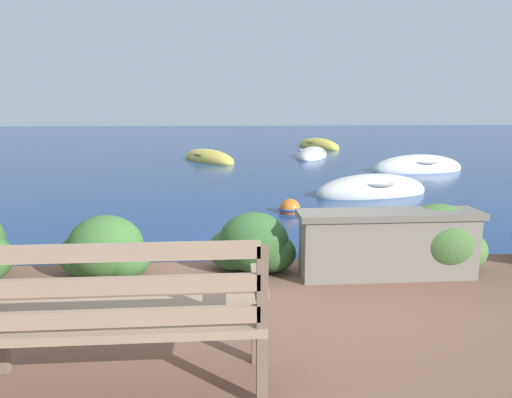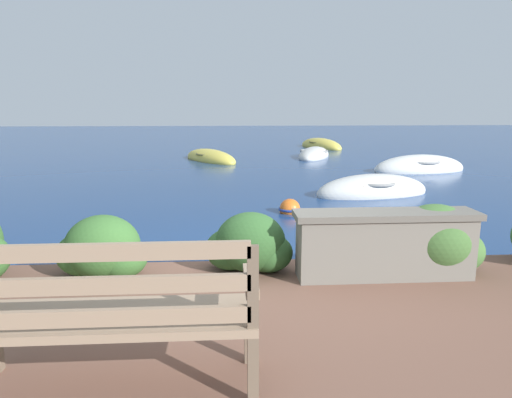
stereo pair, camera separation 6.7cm
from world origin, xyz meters
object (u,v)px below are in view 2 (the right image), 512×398
object	(u,v)px
rowboat_mid	(419,169)
rowboat_outer	(314,156)
park_bench	(111,312)
rowboat_far	(210,159)
mooring_buoy	(290,209)
rowboat_nearest	(372,192)
rowboat_distant	(321,146)

from	to	relation	value
rowboat_mid	rowboat_outer	size ratio (longest dim) A/B	0.98
rowboat_mid	rowboat_outer	xyz separation A→B (m)	(-2.29, 3.92, -0.01)
park_bench	rowboat_mid	xyz separation A→B (m)	(6.14, 10.20, -0.63)
rowboat_far	mooring_buoy	bearing A→B (deg)	-17.59
rowboat_far	rowboat_outer	size ratio (longest dim) A/B	1.05
rowboat_nearest	rowboat_outer	xyz separation A→B (m)	(0.17, 7.33, -0.01)
rowboat_outer	rowboat_mid	bearing A→B (deg)	50.73
rowboat_far	rowboat_outer	world-z (taller)	rowboat_far
rowboat_outer	mooring_buoy	size ratio (longest dim) A/B	7.54
rowboat_nearest	rowboat_mid	xyz separation A→B (m)	(2.46, 3.40, 0.00)
rowboat_mid	rowboat_outer	world-z (taller)	rowboat_mid
rowboat_nearest	rowboat_far	xyz separation A→B (m)	(-3.58, 6.47, -0.01)
rowboat_nearest	rowboat_outer	world-z (taller)	rowboat_nearest
park_bench	rowboat_distant	world-z (taller)	park_bench
mooring_buoy	rowboat_distant	bearing A→B (deg)	75.97
park_bench	rowboat_distant	size ratio (longest dim) A/B	0.49
rowboat_mid	rowboat_distant	distance (m)	7.88
park_bench	rowboat_far	world-z (taller)	park_bench
rowboat_far	rowboat_nearest	bearing A→B (deg)	-0.25
park_bench	rowboat_distant	distance (m)	18.65
rowboat_far	mooring_buoy	world-z (taller)	rowboat_far
rowboat_outer	rowboat_distant	size ratio (longest dim) A/B	0.91
mooring_buoy	rowboat_mid	bearing A→B (deg)	48.06
rowboat_mid	mooring_buoy	bearing A→B (deg)	37.62
rowboat_far	rowboat_distant	xyz separation A→B (m)	(4.81, 4.71, 0.01)
rowboat_distant	park_bench	bearing A→B (deg)	148.11
park_bench	rowboat_outer	size ratio (longest dim) A/B	0.54
rowboat_nearest	rowboat_mid	bearing A→B (deg)	-137.01
park_bench	rowboat_nearest	size ratio (longest dim) A/B	0.62
rowboat_nearest	rowboat_mid	distance (m)	4.20
rowboat_mid	rowboat_distant	world-z (taller)	rowboat_mid
rowboat_mid	mooring_buoy	size ratio (longest dim) A/B	7.38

